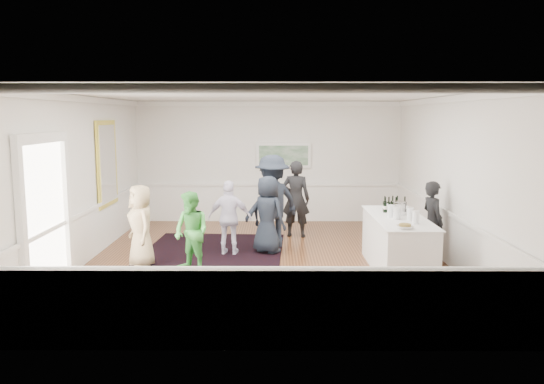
{
  "coord_description": "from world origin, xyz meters",
  "views": [
    {
      "loc": [
        0.17,
        -10.08,
        2.82
      ],
      "look_at": [
        0.11,
        0.2,
        1.34
      ],
      "focal_mm": 35.0,
      "sensor_mm": 36.0,
      "label": 1
    }
  ],
  "objects_px": {
    "guest_dark_a": "(272,202)",
    "ice_bucket": "(399,208)",
    "guest_navy": "(268,215)",
    "bartender": "(432,222)",
    "guest_lilac": "(230,218)",
    "nut_bowl": "(405,226)",
    "guest_dark_b": "(296,199)",
    "guest_green": "(191,232)",
    "serving_table": "(397,244)",
    "guest_tan": "(141,226)"
  },
  "relations": [
    {
      "from": "bartender",
      "to": "guest_tan",
      "type": "relative_size",
      "value": 1.02
    },
    {
      "from": "nut_bowl",
      "to": "guest_lilac",
      "type": "bearing_deg",
      "value": 144.87
    },
    {
      "from": "serving_table",
      "to": "guest_green",
      "type": "xyz_separation_m",
      "value": [
        -3.75,
        -0.07,
        0.23
      ]
    },
    {
      "from": "bartender",
      "to": "guest_tan",
      "type": "distance_m",
      "value": 5.55
    },
    {
      "from": "guest_green",
      "to": "guest_dark_b",
      "type": "distance_m",
      "value": 3.48
    },
    {
      "from": "guest_dark_b",
      "to": "guest_navy",
      "type": "distance_m",
      "value": 1.62
    },
    {
      "from": "bartender",
      "to": "guest_lilac",
      "type": "relative_size",
      "value": 1.04
    },
    {
      "from": "serving_table",
      "to": "guest_navy",
      "type": "bearing_deg",
      "value": 151.95
    },
    {
      "from": "guest_green",
      "to": "guest_tan",
      "type": "bearing_deg",
      "value": -159.78
    },
    {
      "from": "serving_table",
      "to": "guest_dark_a",
      "type": "relative_size",
      "value": 1.23
    },
    {
      "from": "guest_dark_b",
      "to": "guest_navy",
      "type": "height_order",
      "value": "guest_dark_b"
    },
    {
      "from": "bartender",
      "to": "nut_bowl",
      "type": "relative_size",
      "value": 5.74
    },
    {
      "from": "serving_table",
      "to": "guest_lilac",
      "type": "xyz_separation_m",
      "value": [
        -3.16,
        1.13,
        0.26
      ]
    },
    {
      "from": "bartender",
      "to": "nut_bowl",
      "type": "bearing_deg",
      "value": 136.18
    },
    {
      "from": "guest_tan",
      "to": "ice_bucket",
      "type": "bearing_deg",
      "value": 57.45
    },
    {
      "from": "guest_dark_a",
      "to": "nut_bowl",
      "type": "distance_m",
      "value": 3.47
    },
    {
      "from": "serving_table",
      "to": "guest_green",
      "type": "bearing_deg",
      "value": -178.88
    },
    {
      "from": "bartender",
      "to": "guest_dark_a",
      "type": "xyz_separation_m",
      "value": [
        -3.08,
        1.15,
        0.21
      ]
    },
    {
      "from": "guest_tan",
      "to": "guest_green",
      "type": "distance_m",
      "value": 1.05
    },
    {
      "from": "serving_table",
      "to": "guest_tan",
      "type": "bearing_deg",
      "value": 176.91
    },
    {
      "from": "guest_navy",
      "to": "ice_bucket",
      "type": "relative_size",
      "value": 6.19
    },
    {
      "from": "bartender",
      "to": "guest_dark_a",
      "type": "distance_m",
      "value": 3.3
    },
    {
      "from": "guest_lilac",
      "to": "guest_dark_a",
      "type": "relative_size",
      "value": 0.76
    },
    {
      "from": "guest_navy",
      "to": "nut_bowl",
      "type": "distance_m",
      "value": 3.22
    },
    {
      "from": "serving_table",
      "to": "ice_bucket",
      "type": "height_order",
      "value": "ice_bucket"
    },
    {
      "from": "guest_navy",
      "to": "guest_green",
      "type": "bearing_deg",
      "value": 82.09
    },
    {
      "from": "guest_lilac",
      "to": "nut_bowl",
      "type": "xyz_separation_m",
      "value": [
        3.03,
        -2.14,
        0.28
      ]
    },
    {
      "from": "guest_lilac",
      "to": "nut_bowl",
      "type": "height_order",
      "value": "guest_lilac"
    },
    {
      "from": "guest_tan",
      "to": "guest_dark_a",
      "type": "xyz_separation_m",
      "value": [
        2.45,
        1.44,
        0.22
      ]
    },
    {
      "from": "guest_dark_b",
      "to": "bartender",
      "type": "bearing_deg",
      "value": 151.14
    },
    {
      "from": "serving_table",
      "to": "bartender",
      "type": "bearing_deg",
      "value": 34.97
    },
    {
      "from": "guest_tan",
      "to": "nut_bowl",
      "type": "bearing_deg",
      "value": 42.5
    },
    {
      "from": "guest_tan",
      "to": "guest_lilac",
      "type": "xyz_separation_m",
      "value": [
        1.59,
        0.87,
        -0.02
      ]
    },
    {
      "from": "guest_tan",
      "to": "guest_navy",
      "type": "xyz_separation_m",
      "value": [
        2.36,
        1.02,
        0.03
      ]
    },
    {
      "from": "guest_dark_a",
      "to": "ice_bucket",
      "type": "height_order",
      "value": "guest_dark_a"
    },
    {
      "from": "bartender",
      "to": "guest_dark_a",
      "type": "relative_size",
      "value": 0.79
    },
    {
      "from": "bartender",
      "to": "guest_dark_b",
      "type": "height_order",
      "value": "guest_dark_b"
    },
    {
      "from": "guest_green",
      "to": "guest_dark_a",
      "type": "height_order",
      "value": "guest_dark_a"
    },
    {
      "from": "guest_lilac",
      "to": "nut_bowl",
      "type": "distance_m",
      "value": 3.72
    },
    {
      "from": "guest_dark_a",
      "to": "guest_navy",
      "type": "xyz_separation_m",
      "value": [
        -0.09,
        -0.42,
        -0.2
      ]
    },
    {
      "from": "guest_green",
      "to": "guest_dark_b",
      "type": "xyz_separation_m",
      "value": [
        2.0,
        2.84,
        0.16
      ]
    },
    {
      "from": "serving_table",
      "to": "guest_dark_a",
      "type": "xyz_separation_m",
      "value": [
        -2.3,
        1.7,
        0.5
      ]
    },
    {
      "from": "guest_tan",
      "to": "nut_bowl",
      "type": "xyz_separation_m",
      "value": [
        4.62,
        -1.26,
        0.26
      ]
    },
    {
      "from": "guest_dark_a",
      "to": "guest_dark_b",
      "type": "distance_m",
      "value": 1.2
    },
    {
      "from": "serving_table",
      "to": "nut_bowl",
      "type": "height_order",
      "value": "nut_bowl"
    },
    {
      "from": "guest_tan",
      "to": "ice_bucket",
      "type": "xyz_separation_m",
      "value": [
        4.82,
        -0.03,
        0.34
      ]
    },
    {
      "from": "guest_tan",
      "to": "guest_dark_a",
      "type": "relative_size",
      "value": 0.78
    },
    {
      "from": "guest_tan",
      "to": "guest_dark_b",
      "type": "bearing_deg",
      "value": 97.63
    },
    {
      "from": "serving_table",
      "to": "ice_bucket",
      "type": "xyz_separation_m",
      "value": [
        0.07,
        0.23,
        0.61
      ]
    },
    {
      "from": "guest_navy",
      "to": "serving_table",
      "type": "bearing_deg",
      "value": -170.59
    }
  ]
}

